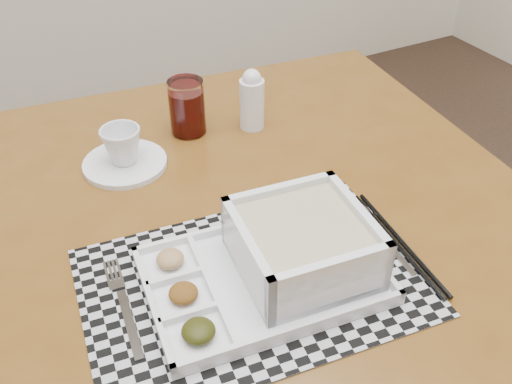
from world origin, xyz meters
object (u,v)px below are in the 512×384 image
juice_glass (187,109)px  cup (122,145)px  serving_tray (290,255)px  dining_table (233,262)px  creamer_bottle (252,100)px

juice_glass → cup: bearing=-159.5°
serving_tray → dining_table: bearing=101.3°
dining_table → cup: 0.28m
serving_tray → juice_glass: bearing=87.1°
creamer_bottle → juice_glass: bearing=161.5°
serving_tray → cup: (-0.12, 0.37, 0.01)m
cup → dining_table: bearing=-85.3°
creamer_bottle → cup: bearing=-176.8°
serving_tray → juice_glass: 0.43m
cup → creamer_bottle: 0.27m
dining_table → serving_tray: (0.03, -0.13, 0.12)m
dining_table → creamer_bottle: bearing=56.5°
juice_glass → creamer_bottle: size_ratio=0.88×
creamer_bottle → serving_tray: bearing=-110.0°
dining_table → creamer_bottle: size_ratio=9.25×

